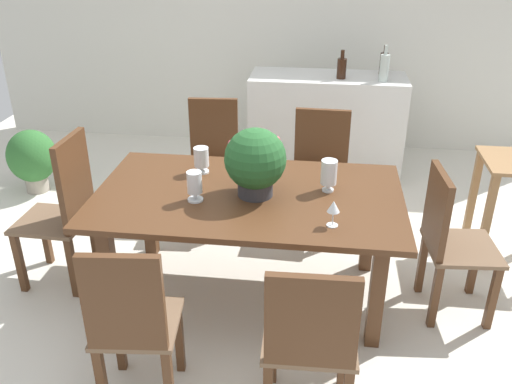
# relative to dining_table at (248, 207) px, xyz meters

# --- Properties ---
(ground_plane) EXTENTS (7.04, 7.04, 0.00)m
(ground_plane) POSITION_rel_dining_table_xyz_m (0.00, 0.26, -0.65)
(ground_plane) COLOR silver
(back_wall) EXTENTS (6.40, 0.10, 2.60)m
(back_wall) POSITION_rel_dining_table_xyz_m (0.00, 2.86, 0.65)
(back_wall) COLOR silver
(back_wall) RESTS_ON ground
(dining_table) EXTENTS (1.88, 1.10, 0.74)m
(dining_table) POSITION_rel_dining_table_xyz_m (0.00, 0.00, 0.00)
(dining_table) COLOR #4C2D19
(dining_table) RESTS_ON ground
(chair_near_right) EXTENTS (0.45, 0.42, 0.94)m
(chair_near_right) POSITION_rel_dining_table_xyz_m (0.43, -1.01, -0.12)
(chair_near_right) COLOR #4C2D19
(chair_near_right) RESTS_ON ground
(chair_far_left) EXTENTS (0.45, 0.48, 0.99)m
(chair_far_left) POSITION_rel_dining_table_xyz_m (-0.43, 1.02, -0.11)
(chair_far_left) COLOR #4C2D19
(chair_far_left) RESTS_ON ground
(chair_near_left) EXTENTS (0.44, 0.44, 0.97)m
(chair_near_left) POSITION_rel_dining_table_xyz_m (-0.41, -1.01, -0.12)
(chair_near_left) COLOR #4C2D19
(chair_near_left) RESTS_ON ground
(chair_head_end) EXTENTS (0.46, 0.43, 1.06)m
(chair_head_end) POSITION_rel_dining_table_xyz_m (-1.20, -0.00, -0.08)
(chair_head_end) COLOR #4C2D19
(chair_head_end) RESTS_ON ground
(chair_far_right) EXTENTS (0.48, 0.48, 0.93)m
(chair_far_right) POSITION_rel_dining_table_xyz_m (0.43, 1.02, -0.13)
(chair_far_right) COLOR #4C2D19
(chair_far_right) RESTS_ON ground
(chair_foot_end) EXTENTS (0.45, 0.46, 0.95)m
(chair_foot_end) POSITION_rel_dining_table_xyz_m (1.22, -0.01, -0.12)
(chair_foot_end) COLOR #4C2D19
(chair_foot_end) RESTS_ON ground
(flower_centerpiece) EXTENTS (0.37, 0.37, 0.42)m
(flower_centerpiece) POSITION_rel_dining_table_xyz_m (0.05, -0.01, 0.32)
(flower_centerpiece) COLOR #333338
(flower_centerpiece) RESTS_ON dining_table
(crystal_vase_left) EXTENTS (0.10, 0.10, 0.20)m
(crystal_vase_left) POSITION_rel_dining_table_xyz_m (0.48, 0.10, 0.21)
(crystal_vase_left) COLOR silver
(crystal_vase_left) RESTS_ON dining_table
(crystal_vase_center_near) EXTENTS (0.10, 0.10, 0.17)m
(crystal_vase_center_near) POSITION_rel_dining_table_xyz_m (-0.35, 0.27, 0.20)
(crystal_vase_center_near) COLOR silver
(crystal_vase_center_near) RESTS_ON dining_table
(crystal_vase_right) EXTENTS (0.09, 0.09, 0.19)m
(crystal_vase_right) POSITION_rel_dining_table_xyz_m (-0.30, -0.13, 0.20)
(crystal_vase_right) COLOR silver
(crystal_vase_right) RESTS_ON dining_table
(wine_glass) EXTENTS (0.07, 0.07, 0.15)m
(wine_glass) POSITION_rel_dining_table_xyz_m (0.51, -0.33, 0.21)
(wine_glass) COLOR silver
(wine_glass) RESTS_ON dining_table
(kitchen_counter) EXTENTS (1.43, 0.55, 0.96)m
(kitchen_counter) POSITION_rel_dining_table_xyz_m (0.46, 2.03, -0.17)
(kitchen_counter) COLOR silver
(kitchen_counter) RESTS_ON ground
(wine_bottle_amber) EXTENTS (0.08, 0.08, 0.32)m
(wine_bottle_amber) POSITION_rel_dining_table_xyz_m (0.94, 1.90, 0.44)
(wine_bottle_amber) COLOR #B2BFB7
(wine_bottle_amber) RESTS_ON kitchen_counter
(wine_bottle_green) EXTENTS (0.07, 0.07, 0.26)m
(wine_bottle_green) POSITION_rel_dining_table_xyz_m (0.95, 2.17, 0.42)
(wine_bottle_green) COLOR black
(wine_bottle_green) RESTS_ON kitchen_counter
(wine_bottle_dark) EXTENTS (0.08, 0.08, 0.25)m
(wine_bottle_dark) POSITION_rel_dining_table_xyz_m (0.57, 1.96, 0.41)
(wine_bottle_dark) COLOR black
(wine_bottle_dark) RESTS_ON kitchen_counter
(potted_plant_floor) EXTENTS (0.43, 0.43, 0.58)m
(potted_plant_floor) POSITION_rel_dining_table_xyz_m (-2.15, 1.29, -0.32)
(potted_plant_floor) COLOR #9E9384
(potted_plant_floor) RESTS_ON ground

